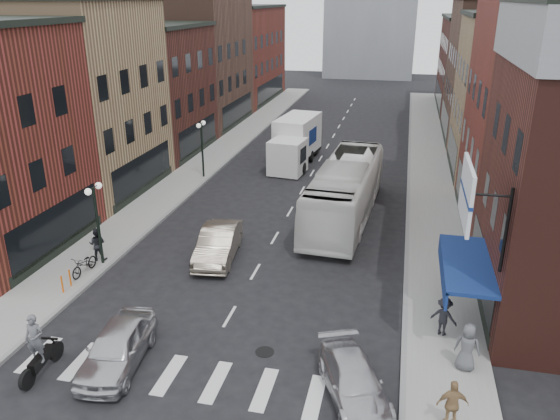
# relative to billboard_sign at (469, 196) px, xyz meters

# --- Properties ---
(ground) EXTENTS (160.00, 160.00, 0.00)m
(ground) POSITION_rel_billboard_sign_xyz_m (-8.59, -0.50, -6.13)
(ground) COLOR black
(ground) RESTS_ON ground
(sidewalk_left) EXTENTS (3.00, 74.00, 0.15)m
(sidewalk_left) POSITION_rel_billboard_sign_xyz_m (-17.09, 21.50, -6.06)
(sidewalk_left) COLOR gray
(sidewalk_left) RESTS_ON ground
(sidewalk_right) EXTENTS (3.00, 74.00, 0.15)m
(sidewalk_right) POSITION_rel_billboard_sign_xyz_m (-0.09, 21.50, -6.06)
(sidewalk_right) COLOR gray
(sidewalk_right) RESTS_ON ground
(curb_left) EXTENTS (0.20, 74.00, 0.16)m
(curb_left) POSITION_rel_billboard_sign_xyz_m (-15.59, 21.50, -6.13)
(curb_left) COLOR gray
(curb_left) RESTS_ON ground
(curb_right) EXTENTS (0.20, 74.00, 0.16)m
(curb_right) POSITION_rel_billboard_sign_xyz_m (-1.59, 21.50, -6.13)
(curb_right) COLOR gray
(curb_right) RESTS_ON ground
(crosswalk_stripes) EXTENTS (12.00, 2.20, 0.01)m
(crosswalk_stripes) POSITION_rel_billboard_sign_xyz_m (-8.59, -3.50, -6.13)
(crosswalk_stripes) COLOR silver
(crosswalk_stripes) RESTS_ON ground
(bldg_left_mid_a) EXTENTS (10.30, 10.20, 12.30)m
(bldg_left_mid_a) POSITION_rel_billboard_sign_xyz_m (-23.58, 13.50, 0.02)
(bldg_left_mid_a) COLOR #A5815B
(bldg_left_mid_a) RESTS_ON ground
(bldg_left_mid_b) EXTENTS (10.30, 10.20, 10.30)m
(bldg_left_mid_b) POSITION_rel_billboard_sign_xyz_m (-23.58, 23.50, -0.98)
(bldg_left_mid_b) COLOR #431E18
(bldg_left_mid_b) RESTS_ON ground
(bldg_left_far_a) EXTENTS (10.30, 12.20, 13.30)m
(bldg_left_far_a) POSITION_rel_billboard_sign_xyz_m (-23.58, 34.50, 0.52)
(bldg_left_far_a) COLOR #4D3226
(bldg_left_far_a) RESTS_ON ground
(bldg_left_far_b) EXTENTS (10.30, 16.20, 11.30)m
(bldg_left_far_b) POSITION_rel_billboard_sign_xyz_m (-23.58, 48.50, -0.48)
(bldg_left_far_b) COLOR maroon
(bldg_left_far_b) RESTS_ON ground
(bldg_right_mid_b) EXTENTS (10.30, 10.20, 11.30)m
(bldg_right_mid_b) POSITION_rel_billboard_sign_xyz_m (6.41, 23.50, -0.48)
(bldg_right_mid_b) COLOR #A5815B
(bldg_right_mid_b) RESTS_ON ground
(bldg_right_far_a) EXTENTS (10.30, 12.20, 12.30)m
(bldg_right_far_a) POSITION_rel_billboard_sign_xyz_m (6.41, 34.50, 0.02)
(bldg_right_far_a) COLOR #4D3226
(bldg_right_far_a) RESTS_ON ground
(bldg_right_far_b) EXTENTS (10.30, 16.20, 10.30)m
(bldg_right_far_b) POSITION_rel_billboard_sign_xyz_m (6.41, 48.50, -0.98)
(bldg_right_far_b) COLOR #431E18
(bldg_right_far_b) RESTS_ON ground
(awning_blue) EXTENTS (1.80, 5.00, 0.78)m
(awning_blue) POSITION_rel_billboard_sign_xyz_m (0.34, 2.00, -3.50)
(awning_blue) COLOR navy
(awning_blue) RESTS_ON ground
(billboard_sign) EXTENTS (1.52, 3.00, 3.70)m
(billboard_sign) POSITION_rel_billboard_sign_xyz_m (0.00, 0.00, 0.00)
(billboard_sign) COLOR black
(billboard_sign) RESTS_ON ground
(streetlamp_near) EXTENTS (0.32, 1.22, 4.11)m
(streetlamp_near) POSITION_rel_billboard_sign_xyz_m (-15.99, 3.50, -3.22)
(streetlamp_near) COLOR black
(streetlamp_near) RESTS_ON ground
(streetlamp_far) EXTENTS (0.32, 1.22, 4.11)m
(streetlamp_far) POSITION_rel_billboard_sign_xyz_m (-15.99, 17.50, -3.22)
(streetlamp_far) COLOR black
(streetlamp_far) RESTS_ON ground
(bike_rack) EXTENTS (0.08, 0.68, 0.80)m
(bike_rack) POSITION_rel_billboard_sign_xyz_m (-16.19, 0.80, -5.58)
(bike_rack) COLOR #D8590C
(bike_rack) RESTS_ON sidewalk_left
(box_truck) EXTENTS (3.07, 8.31, 3.51)m
(box_truck) POSITION_rel_billboard_sign_xyz_m (-10.32, 22.54, -4.40)
(box_truck) COLOR white
(box_truck) RESTS_ON ground
(motorcycle_rider) EXTENTS (0.70, 2.33, 2.37)m
(motorcycle_rider) POSITION_rel_billboard_sign_xyz_m (-13.78, -4.45, -5.02)
(motorcycle_rider) COLOR black
(motorcycle_rider) RESTS_ON ground
(transit_bus) EXTENTS (3.61, 12.49, 3.44)m
(transit_bus) POSITION_rel_billboard_sign_xyz_m (-5.25, 12.21, -4.41)
(transit_bus) COLOR silver
(transit_bus) RESTS_ON ground
(sedan_left_near) EXTENTS (2.26, 4.57, 1.50)m
(sedan_left_near) POSITION_rel_billboard_sign_xyz_m (-11.45, -3.36, -5.38)
(sedan_left_near) COLOR silver
(sedan_left_near) RESTS_ON ground
(sedan_left_far) EXTENTS (2.24, 4.98, 1.59)m
(sedan_left_far) POSITION_rel_billboard_sign_xyz_m (-10.75, 5.50, -5.34)
(sedan_left_far) COLOR #B0A38F
(sedan_left_far) RESTS_ON ground
(curb_car) EXTENTS (3.19, 4.51, 1.21)m
(curb_car) POSITION_rel_billboard_sign_xyz_m (-3.18, -3.17, -5.53)
(curb_car) COLOR #BBBABF
(curb_car) RESTS_ON ground
(parked_bicycle) EXTENTS (0.74, 1.82, 0.94)m
(parked_bicycle) POSITION_rel_billboard_sign_xyz_m (-16.21, 2.31, -5.51)
(parked_bicycle) COLOR black
(parked_bicycle) RESTS_ON sidewalk_left
(ped_left_solo) EXTENTS (0.88, 0.62, 1.66)m
(ped_left_solo) POSITION_rel_billboard_sign_xyz_m (-16.34, 3.77, -5.15)
(ped_left_solo) COLOR black
(ped_left_solo) RESTS_ON sidewalk_left
(ped_right_a) EXTENTS (1.12, 0.83, 1.56)m
(ped_right_a) POSITION_rel_billboard_sign_xyz_m (-0.20, 0.92, -5.20)
(ped_right_a) COLOR black
(ped_right_a) RESTS_ON sidewalk_right
(ped_right_b) EXTENTS (1.00, 0.62, 1.61)m
(ped_right_b) POSITION_rel_billboard_sign_xyz_m (-0.19, -3.99, -5.18)
(ped_right_b) COLOR #98764D
(ped_right_b) RESTS_ON sidewalk_right
(ped_right_c) EXTENTS (0.97, 0.75, 1.76)m
(ped_right_c) POSITION_rel_billboard_sign_xyz_m (0.47, -1.05, -5.10)
(ped_right_c) COLOR #53555A
(ped_right_c) RESTS_ON sidewalk_right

